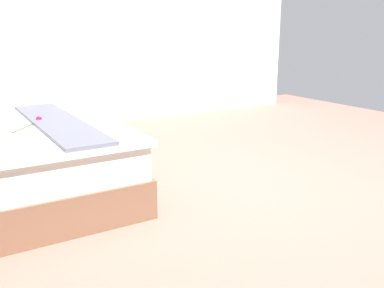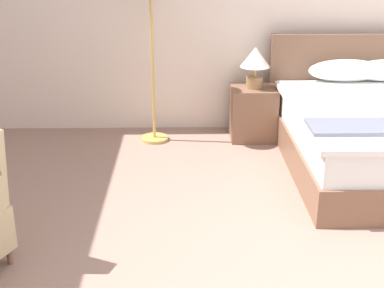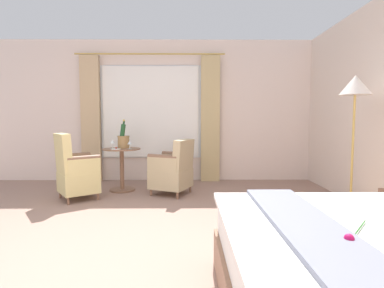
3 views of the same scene
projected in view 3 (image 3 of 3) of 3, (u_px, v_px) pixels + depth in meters
name	position (u px, v px, depth m)	size (l,w,h in m)	color
ground_plane	(103.00, 258.00, 2.58)	(8.29, 8.29, 0.00)	#9B7868
wall_window_side	(151.00, 112.00, 5.90)	(0.27, 6.36, 2.74)	silver
floor_lamp_brass	(355.00, 96.00, 3.61)	(0.36, 0.36, 1.73)	tan
side_table_round	(122.00, 166.00, 5.03)	(0.62, 0.62, 0.72)	brown
champagne_bucket	(123.00, 140.00, 5.07)	(0.21, 0.21, 0.49)	#997548
wine_glass_near_bucket	(113.00, 142.00, 4.96)	(0.08, 0.08, 0.15)	white
wine_glass_near_edge	(130.00, 143.00, 4.90)	(0.07, 0.07, 0.14)	white
snack_plate	(116.00, 149.00, 4.84)	(0.15, 0.15, 0.04)	white
armchair_by_window	(173.00, 170.00, 4.77)	(0.73, 0.75, 0.89)	brown
armchair_facing_bed	(75.00, 172.00, 4.46)	(0.74, 0.74, 1.00)	brown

